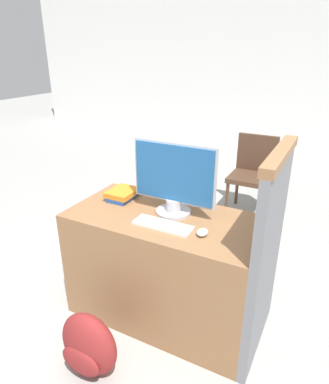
{
  "coord_description": "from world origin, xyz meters",
  "views": [
    {
      "loc": [
        0.88,
        -1.38,
        1.74
      ],
      "look_at": [
        0.01,
        0.28,
        0.94
      ],
      "focal_mm": 32.0,
      "sensor_mm": 36.0,
      "label": 1
    }
  ],
  "objects_px": {
    "book_stack": "(122,194)",
    "backpack": "(88,346)",
    "keyboard": "(163,225)",
    "mouse": "(202,232)",
    "monitor": "(174,180)",
    "far_chair": "(253,170)"
  },
  "relations": [
    {
      "from": "monitor",
      "to": "keyboard",
      "type": "relative_size",
      "value": 1.52
    },
    {
      "from": "backpack",
      "to": "far_chair",
      "type": "relative_size",
      "value": 0.47
    },
    {
      "from": "keyboard",
      "to": "backpack",
      "type": "bearing_deg",
      "value": -112.05
    },
    {
      "from": "keyboard",
      "to": "book_stack",
      "type": "relative_size",
      "value": 1.66
    },
    {
      "from": "monitor",
      "to": "mouse",
      "type": "distance_m",
      "value": 0.38
    },
    {
      "from": "monitor",
      "to": "book_stack",
      "type": "height_order",
      "value": "monitor"
    },
    {
      "from": "monitor",
      "to": "keyboard",
      "type": "bearing_deg",
      "value": -83.31
    },
    {
      "from": "book_stack",
      "to": "far_chair",
      "type": "bearing_deg",
      "value": 75.0
    },
    {
      "from": "keyboard",
      "to": "book_stack",
      "type": "xyz_separation_m",
      "value": [
        -0.43,
        0.23,
        0.03
      ]
    },
    {
      "from": "backpack",
      "to": "book_stack",
      "type": "bearing_deg",
      "value": 107.49
    },
    {
      "from": "book_stack",
      "to": "backpack",
      "type": "distance_m",
      "value": 0.97
    },
    {
      "from": "backpack",
      "to": "far_chair",
      "type": "height_order",
      "value": "far_chair"
    },
    {
      "from": "keyboard",
      "to": "mouse",
      "type": "relative_size",
      "value": 4.46
    },
    {
      "from": "backpack",
      "to": "far_chair",
      "type": "distance_m",
      "value": 2.57
    },
    {
      "from": "keyboard",
      "to": "mouse",
      "type": "xyz_separation_m",
      "value": [
        0.24,
        0.01,
        0.01
      ]
    },
    {
      "from": "keyboard",
      "to": "far_chair",
      "type": "bearing_deg",
      "value": 88.6
    },
    {
      "from": "book_stack",
      "to": "mouse",
      "type": "bearing_deg",
      "value": -17.33
    },
    {
      "from": "keyboard",
      "to": "backpack",
      "type": "relative_size",
      "value": 0.88
    },
    {
      "from": "keyboard",
      "to": "backpack",
      "type": "xyz_separation_m",
      "value": [
        -0.2,
        -0.5,
        -0.57
      ]
    },
    {
      "from": "mouse",
      "to": "far_chair",
      "type": "relative_size",
      "value": 0.09
    },
    {
      "from": "monitor",
      "to": "book_stack",
      "type": "bearing_deg",
      "value": 175.08
    },
    {
      "from": "far_chair",
      "to": "keyboard",
      "type": "bearing_deg",
      "value": -58.17
    }
  ]
}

